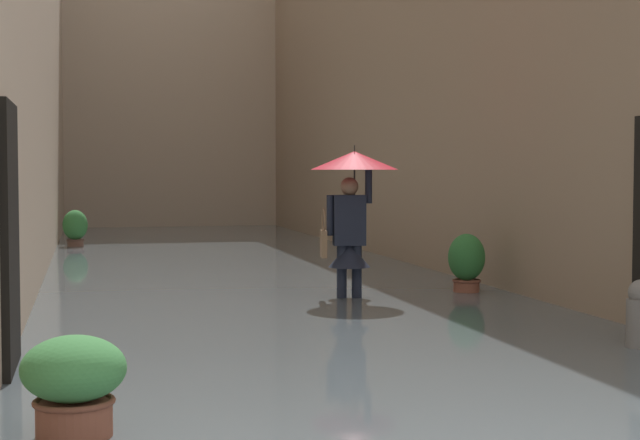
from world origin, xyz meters
name	(u,v)px	position (x,y,z in m)	size (l,w,h in m)	color
ground_plane	(232,275)	(0.00, -11.18, 0.00)	(60.00, 60.00, 0.00)	slate
flood_water	(232,270)	(0.00, -11.18, 0.08)	(6.53, 28.36, 0.17)	#515B60
building_facade_left	(454,33)	(-3.77, -11.18, 4.00)	(2.04, 26.36, 8.01)	gray
building_facade_far	(169,83)	(0.00, -23.26, 4.16)	(9.33, 1.80, 8.31)	tan
person_wading	(352,194)	(-0.79, -6.80, 1.41)	(1.05, 1.05, 1.99)	#4C4233
potted_plant_mid_right	(74,391)	(2.35, -1.30, 0.43)	(0.60, 0.60, 0.75)	brown
potted_plant_far_right	(75,229)	(2.51, -15.78, 0.51)	(0.49, 0.49, 0.90)	brown
potted_plant_far_left	(466,265)	(-2.34, -7.02, 0.50)	(0.46, 0.46, 0.90)	brown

